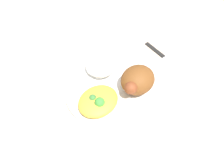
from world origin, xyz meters
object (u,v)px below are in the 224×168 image
Objects in this scene: rice_pile at (100,66)px; water_glass at (61,160)px; fork at (157,61)px; knife at (164,57)px; mac_cheese_with_broccoli at (98,101)px; roasted_chicken at (137,80)px; plate at (112,88)px.

water_glass reaches higher than rice_pile.
fork is 0.75× the size of knife.
knife is (-0.03, 0.00, 0.00)m from fork.
rice_pile is 0.79× the size of mac_cheese_with_broccoli.
rice_pile is 0.12m from mac_cheese_with_broccoli.
rice_pile is at bearing -148.68° from water_glass.
knife is at bearing -169.07° from roasted_chicken.
knife is (-0.16, -0.03, -0.05)m from roasted_chicken.
rice_pile is at bearing -26.83° from fork.
water_glass reaches higher than knife.
rice_pile is 0.18m from fork.
rice_pile is at bearing -103.94° from plate.
plate is at bearing -5.31° from knife.
fork is 0.03m from knife.
mac_cheese_with_broccoli is at bearing -0.18° from knife.
fork is at bearing -165.13° from roasted_chicken.
plate is 0.18m from fork.
plate is 0.20m from knife.
fork is at bearing -179.26° from mac_cheese_with_broccoli.
roasted_chicken is 0.27m from water_glass.
plate is at bearing -160.25° from water_glass.
fork is (-0.13, -0.03, -0.05)m from roasted_chicken.
plate is 0.08m from roasted_chicken.
knife is 2.41× the size of water_glass.
plate is at bearing -4.90° from fork.
roasted_chicken is at bearing 14.87° from fork.
roasted_chicken is at bearing 131.04° from plate.
rice_pile is at bearing -134.42° from mac_cheese_with_broccoli.
rice_pile is 0.60× the size of fork.
fork is (-0.24, -0.00, -0.03)m from mac_cheese_with_broccoli.
roasted_chicken reaches higher than plate.
roasted_chicken is 1.31× the size of water_glass.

